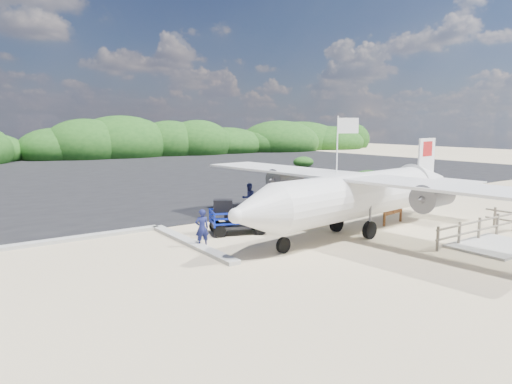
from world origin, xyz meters
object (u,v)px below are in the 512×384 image
(crew_a, at_px, (202,228))
(aircraft_large, at_px, (263,177))
(flagpole, at_px, (335,229))
(signboard, at_px, (392,224))
(baggage_cart, at_px, (238,233))
(crew_b, at_px, (249,198))

(crew_a, xyz_separation_m, aircraft_large, (16.53, 18.59, -0.78))
(aircraft_large, bearing_deg, flagpole, 56.78)
(flagpole, xyz_separation_m, signboard, (3.22, -0.79, 0.00))
(flagpole, bearing_deg, aircraft_large, 63.14)
(signboard, bearing_deg, baggage_cart, 151.35)
(baggage_cart, xyz_separation_m, signboard, (7.48, -2.73, 0.00))
(crew_b, bearing_deg, signboard, 129.23)
(baggage_cart, height_order, aircraft_large, aircraft_large)
(signboard, height_order, aircraft_large, aircraft_large)
(aircraft_large, bearing_deg, crew_b, 45.05)
(flagpole, height_order, aircraft_large, aircraft_large)
(baggage_cart, distance_m, aircraft_large, 22.49)
(baggage_cart, distance_m, flagpole, 4.68)
(baggage_cart, distance_m, crew_b, 5.11)
(flagpole, bearing_deg, crew_a, 172.54)
(crew_a, relative_size, aircraft_large, 0.09)
(baggage_cart, bearing_deg, flagpole, -5.17)
(crew_a, xyz_separation_m, crew_b, (5.64, 4.95, 0.06))
(crew_a, bearing_deg, crew_b, -126.88)
(signboard, xyz_separation_m, crew_b, (-4.25, 6.61, 0.84))
(signboard, bearing_deg, crew_a, 161.91)
(crew_a, distance_m, aircraft_large, 24.88)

